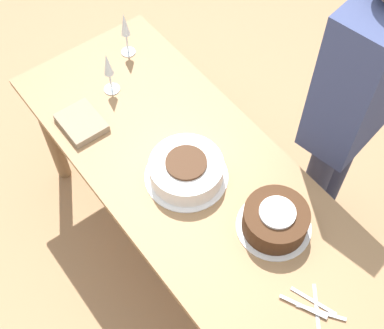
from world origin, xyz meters
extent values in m
plane|color=#A87F56|center=(0.00, 0.00, 0.00)|extent=(12.00, 12.00, 0.00)
cube|color=#9E754C|center=(0.00, 0.00, 0.73)|extent=(1.76, 0.71, 0.03)
cylinder|color=brown|center=(-0.81, -0.28, 0.36)|extent=(0.07, 0.07, 0.72)
cylinder|color=brown|center=(0.81, -0.28, 0.36)|extent=(0.07, 0.07, 0.72)
cylinder|color=brown|center=(0.81, 0.28, 0.36)|extent=(0.07, 0.07, 0.72)
cylinder|color=white|center=(-0.01, 0.03, 0.75)|extent=(0.33, 0.33, 0.01)
cylinder|color=white|center=(-0.01, 0.03, 0.80)|extent=(0.29, 0.29, 0.09)
cylinder|color=#422614|center=(-0.01, 0.03, 0.85)|extent=(0.16, 0.16, 0.01)
cylinder|color=white|center=(-0.38, -0.09, 0.75)|extent=(0.28, 0.28, 0.01)
cylinder|color=#422614|center=(-0.38, -0.09, 0.80)|extent=(0.24, 0.24, 0.10)
cylinder|color=white|center=(-0.38, -0.09, 0.86)|extent=(0.13, 0.13, 0.01)
cylinder|color=silver|center=(0.56, 0.02, 0.75)|extent=(0.07, 0.07, 0.00)
cylinder|color=silver|center=(0.56, 0.02, 0.80)|extent=(0.01, 0.01, 0.10)
cone|color=silver|center=(0.56, 0.02, 0.90)|extent=(0.04, 0.04, 0.11)
cylinder|color=silver|center=(0.70, -0.17, 0.75)|extent=(0.07, 0.07, 0.00)
cylinder|color=silver|center=(0.70, -0.17, 0.81)|extent=(0.01, 0.01, 0.11)
cone|color=silver|center=(0.70, -0.17, 0.92)|extent=(0.04, 0.04, 0.12)
cube|color=silver|center=(-0.69, 0.00, 0.75)|extent=(0.14, 0.12, 0.00)
cube|color=silver|center=(-0.67, -0.01, 0.75)|extent=(0.16, 0.07, 0.00)
cube|color=silver|center=(-0.71, 0.00, 0.75)|extent=(0.15, 0.11, 0.00)
cube|color=silver|center=(-0.66, 0.04, 0.76)|extent=(0.16, 0.08, 0.00)
cube|color=gray|center=(0.46, 0.23, 0.76)|extent=(0.19, 0.16, 0.03)
cylinder|color=#2D334C|center=(-0.21, -0.73, 0.39)|extent=(0.11, 0.11, 0.78)
cylinder|color=#2D334C|center=(-0.25, -0.51, 0.39)|extent=(0.11, 0.11, 0.78)
cube|color=#38426B|center=(-0.23, -0.62, 1.10)|extent=(0.29, 0.43, 0.65)
camera|label=1|loc=(-0.91, 0.70, 2.52)|focal=50.00mm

